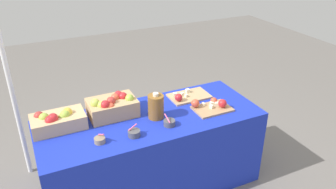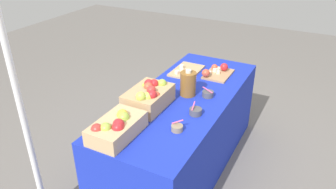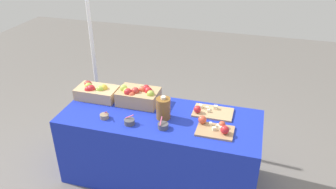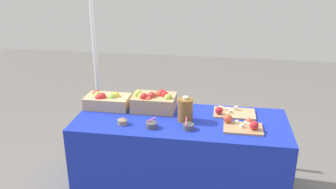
{
  "view_description": "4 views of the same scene",
  "coord_description": "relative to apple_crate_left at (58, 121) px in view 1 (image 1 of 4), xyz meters",
  "views": [
    {
      "loc": [
        -0.92,
        -2.28,
        2.2
      ],
      "look_at": [
        0.19,
        0.05,
        0.89
      ],
      "focal_mm": 35.82,
      "sensor_mm": 36.0,
      "label": 1
    },
    {
      "loc": [
        -2.23,
        -1.01,
        2.05
      ],
      "look_at": [
        -0.2,
        0.05,
        0.84
      ],
      "focal_mm": 35.07,
      "sensor_mm": 36.0,
      "label": 2
    },
    {
      "loc": [
        0.8,
        -2.52,
        2.42
      ],
      "look_at": [
        0.09,
        -0.05,
        1.01
      ],
      "focal_mm": 35.23,
      "sensor_mm": 36.0,
      "label": 3
    },
    {
      "loc": [
        0.34,
        -2.84,
        2.08
      ],
      "look_at": [
        -0.12,
        0.04,
        0.96
      ],
      "focal_mm": 37.57,
      "sensor_mm": 36.0,
      "label": 4
    }
  ],
  "objects": [
    {
      "name": "ground_plane",
      "position": [
        0.74,
        -0.16,
        -0.81
      ],
      "size": [
        10.0,
        10.0,
        0.0
      ],
      "primitive_type": "plane",
      "color": "slate"
    },
    {
      "name": "table",
      "position": [
        0.74,
        -0.16,
        -0.44
      ],
      "size": [
        1.9,
        0.76,
        0.74
      ],
      "primitive_type": "cube",
      "color": "#192DB7",
      "rests_on": "ground_plane"
    },
    {
      "name": "apple_crate_left",
      "position": [
        0.0,
        0.0,
        0.0
      ],
      "size": [
        0.42,
        0.25,
        0.16
      ],
      "color": "tan",
      "rests_on": "table"
    },
    {
      "name": "apple_crate_middle",
      "position": [
        0.46,
        0.01,
        0.02
      ],
      "size": [
        0.4,
        0.28,
        0.2
      ],
      "color": "tan",
      "rests_on": "table"
    },
    {
      "name": "cutting_board_front",
      "position": [
        1.28,
        -0.26,
        -0.04
      ],
      "size": [
        0.33,
        0.23,
        0.09
      ],
      "color": "tan",
      "rests_on": "table"
    },
    {
      "name": "cutting_board_back",
      "position": [
        1.18,
        0.02,
        -0.05
      ],
      "size": [
        0.38,
        0.24,
        0.09
      ],
      "color": "tan",
      "rests_on": "table"
    },
    {
      "name": "sample_bowl_near",
      "position": [
        0.51,
        -0.37,
        -0.05
      ],
      "size": [
        0.1,
        0.1,
        0.09
      ],
      "color": "#4C4C51",
      "rests_on": "table"
    },
    {
      "name": "sample_bowl_mid",
      "position": [
        0.82,
        -0.34,
        -0.05
      ],
      "size": [
        0.1,
        0.1,
        0.1
      ],
      "color": "#4C4C51",
      "rests_on": "table"
    },
    {
      "name": "sample_bowl_far",
      "position": [
        0.25,
        -0.34,
        -0.05
      ],
      "size": [
        0.08,
        0.09,
        0.09
      ],
      "color": "gray",
      "rests_on": "table"
    },
    {
      "name": "cider_jug",
      "position": [
        0.78,
        -0.18,
        0.03
      ],
      "size": [
        0.14,
        0.14,
        0.23
      ],
      "color": "brown",
      "rests_on": "table"
    },
    {
      "name": "tent_pole",
      "position": [
        -0.29,
        0.54,
        0.3
      ],
      "size": [
        0.04,
        0.04,
        2.21
      ],
      "primitive_type": "cylinder",
      "color": "white",
      "rests_on": "ground_plane"
    }
  ]
}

